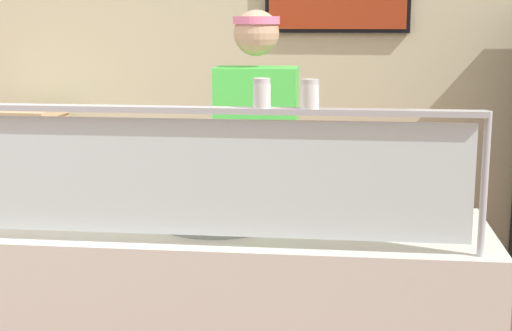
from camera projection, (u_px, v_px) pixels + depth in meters
The scene contains 9 objects.
shop_rear_unit at pixel (276, 72), 5.08m from camera, with size 6.45×0.13×2.70m.
sneeze_guard at pixel (205, 161), 2.54m from camera, with size 1.87×0.06×0.48m.
pizza_tray at pixel (217, 218), 2.90m from camera, with size 0.46×0.46×0.04m.
pizza_server at pixel (221, 214), 2.87m from camera, with size 0.07×0.28×0.01m, color #ADAFB7.
parmesan_shaker at pixel (262, 95), 2.48m from camera, with size 0.06×0.06×0.10m.
pepper_flake_shaker at pixel (310, 96), 2.46m from camera, with size 0.06×0.06×0.10m.
worker_figure at pixel (257, 172), 3.57m from camera, with size 0.41×0.50×1.76m.
prep_shelf at pixel (28, 215), 4.96m from camera, with size 0.70×0.55×0.88m, color #B7BABF.
pizza_box_stack at pixel (23, 129), 4.85m from camera, with size 0.49×0.47×0.27m.
Camera 1 is at (1.49, -2.40, 1.73)m, focal length 52.89 mm.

